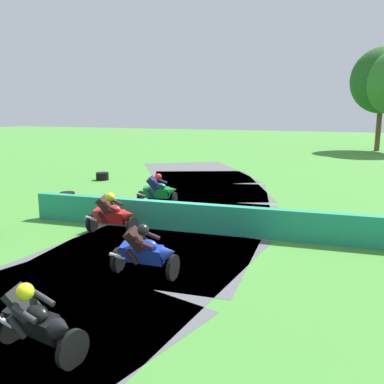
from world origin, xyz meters
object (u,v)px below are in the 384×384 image
at_px(motorcycle_chase_blue, 145,251).
at_px(tire_stack_mid_b, 67,197).
at_px(motorcycle_trailing_red, 112,215).
at_px(motorcycle_fourth_green, 158,191).
at_px(motorcycle_lead_black, 36,321).
at_px(tire_stack_far, 102,176).

relative_size(motorcycle_chase_blue, tire_stack_mid_b, 2.76).
bearing_deg(motorcycle_trailing_red, tire_stack_mid_b, 140.20).
relative_size(motorcycle_fourth_green, tire_stack_mid_b, 2.77).
bearing_deg(motorcycle_lead_black, tire_stack_far, 118.36).
relative_size(motorcycle_chase_blue, tire_stack_far, 2.52).
bearing_deg(motorcycle_fourth_green, tire_stack_mid_b, -173.46).
relative_size(motorcycle_trailing_red, motorcycle_fourth_green, 1.00).
relative_size(motorcycle_lead_black, tire_stack_mid_b, 2.79).
bearing_deg(motorcycle_trailing_red, motorcycle_lead_black, -69.61).
bearing_deg(motorcycle_chase_blue, tire_stack_mid_b, 137.08).
height_order(motorcycle_trailing_red, tire_stack_far, motorcycle_trailing_red).
distance_m(motorcycle_lead_black, tire_stack_mid_b, 11.44).
xyz_separation_m(motorcycle_lead_black, motorcycle_chase_blue, (0.16, 3.42, 0.00)).
height_order(motorcycle_fourth_green, tire_stack_far, motorcycle_fourth_green).
bearing_deg(motorcycle_fourth_green, tire_stack_far, 138.97).
height_order(tire_stack_mid_b, tire_stack_far, same).
xyz_separation_m(motorcycle_fourth_green, tire_stack_far, (-5.43, 4.73, -0.44)).
bearing_deg(motorcycle_lead_black, motorcycle_fourth_green, 104.03).
bearing_deg(motorcycle_fourth_green, motorcycle_lead_black, -75.97).
xyz_separation_m(motorcycle_trailing_red, motorcycle_fourth_green, (-0.23, 3.88, -0.00)).
height_order(motorcycle_chase_blue, motorcycle_fourth_green, motorcycle_fourth_green).
bearing_deg(tire_stack_mid_b, motorcycle_trailing_red, -39.80).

